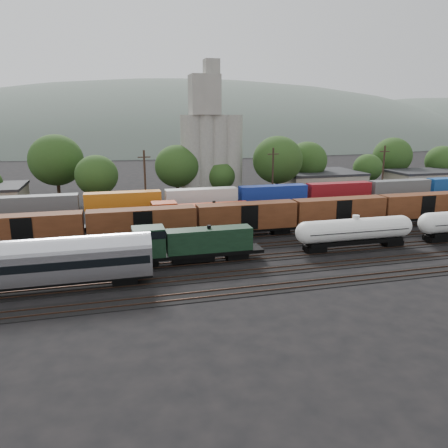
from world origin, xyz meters
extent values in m
plane|color=black|center=(0.00, 0.00, 0.00)|extent=(600.00, 600.00, 0.00)
cube|color=black|center=(0.00, -15.00, 0.04)|extent=(180.00, 3.20, 0.08)
cube|color=#382319|center=(0.00, -15.72, 0.12)|extent=(180.00, 0.08, 0.16)
cube|color=#382319|center=(0.00, -14.28, 0.12)|extent=(180.00, 0.08, 0.16)
cube|color=black|center=(0.00, -10.00, 0.04)|extent=(180.00, 3.20, 0.08)
cube|color=#382319|center=(0.00, -10.72, 0.12)|extent=(180.00, 0.08, 0.16)
cube|color=#382319|center=(0.00, -9.28, 0.12)|extent=(180.00, 0.08, 0.16)
cube|color=black|center=(0.00, -5.00, 0.04)|extent=(180.00, 3.20, 0.08)
cube|color=#382319|center=(0.00, -5.72, 0.12)|extent=(180.00, 0.08, 0.16)
cube|color=#382319|center=(0.00, -4.28, 0.12)|extent=(180.00, 0.08, 0.16)
cube|color=black|center=(0.00, 0.00, 0.04)|extent=(180.00, 3.20, 0.08)
cube|color=#382319|center=(0.00, -0.72, 0.12)|extent=(180.00, 0.08, 0.16)
cube|color=#382319|center=(0.00, 0.72, 0.12)|extent=(180.00, 0.08, 0.16)
cube|color=black|center=(0.00, 5.00, 0.04)|extent=(180.00, 3.20, 0.08)
cube|color=#382319|center=(0.00, 4.28, 0.12)|extent=(180.00, 0.08, 0.16)
cube|color=#382319|center=(0.00, 5.72, 0.12)|extent=(180.00, 0.08, 0.16)
cube|color=black|center=(0.00, 10.00, 0.04)|extent=(180.00, 3.20, 0.08)
cube|color=#382319|center=(0.00, 9.28, 0.12)|extent=(180.00, 0.08, 0.16)
cube|color=#382319|center=(0.00, 10.72, 0.12)|extent=(180.00, 0.08, 0.16)
cube|color=black|center=(0.00, 15.00, 0.04)|extent=(180.00, 3.20, 0.08)
cube|color=#382319|center=(0.00, 14.28, 0.12)|extent=(180.00, 0.08, 0.16)
cube|color=#382319|center=(0.00, 15.72, 0.12)|extent=(180.00, 0.08, 0.16)
cube|color=black|center=(-8.83, -5.00, 1.34)|extent=(17.64, 3.01, 0.42)
cube|color=black|center=(-8.83, -5.00, 0.87)|extent=(5.19, 2.28, 0.83)
cube|color=black|center=(-6.72, -5.00, 2.95)|extent=(10.58, 2.49, 2.80)
cube|color=black|center=(-14.12, -5.00, 3.26)|extent=(3.74, 3.01, 3.42)
cube|color=black|center=(-14.12, -5.00, 4.35)|extent=(3.84, 3.11, 0.93)
cube|color=black|center=(-16.59, -5.00, 2.48)|extent=(1.66, 2.49, 1.87)
cylinder|color=black|center=(-6.72, -5.00, 4.51)|extent=(0.52, 0.52, 0.52)
cube|color=black|center=(-14.48, -5.00, 0.67)|extent=(2.70, 2.08, 0.73)
cube|color=black|center=(-3.19, -5.00, 0.67)|extent=(2.70, 2.08, 0.73)
cylinder|color=white|center=(13.53, -5.00, 2.90)|extent=(14.32, 2.95, 2.95)
sphere|color=white|center=(6.37, -5.00, 2.90)|extent=(2.95, 2.95, 2.95)
sphere|color=white|center=(20.69, -5.00, 2.90)|extent=(2.95, 2.95, 2.95)
cylinder|color=white|center=(13.53, -5.00, 4.57)|extent=(0.92, 0.92, 0.51)
cube|color=black|center=(13.53, -5.00, 2.90)|extent=(14.65, 3.09, 0.08)
cube|color=black|center=(13.53, -5.00, 1.27)|extent=(13.84, 2.24, 0.51)
cube|color=black|center=(7.67, -5.00, 0.66)|extent=(2.64, 2.03, 0.71)
cube|color=black|center=(19.39, -5.00, 0.66)|extent=(2.64, 2.03, 0.71)
sphere|color=white|center=(25.30, -5.00, 2.96)|extent=(3.02, 3.02, 3.02)
cube|color=black|center=(26.64, -5.00, 0.67)|extent=(2.71, 2.08, 0.73)
cube|color=silver|center=(-26.44, -10.00, 2.82)|extent=(24.21, 2.93, 3.03)
cylinder|color=silver|center=(-26.44, -10.00, 4.34)|extent=(24.21, 2.93, 2.93)
cube|color=black|center=(-26.44, -10.00, 3.19)|extent=(23.72, 2.99, 0.85)
cube|color=black|center=(-26.44, -10.00, 1.21)|extent=(24.21, 2.62, 0.40)
cube|color=black|center=(-17.24, -10.00, 0.65)|extent=(2.62, 2.02, 0.71)
cube|color=black|center=(-4.69, 10.00, 1.34)|extent=(18.72, 3.02, 0.42)
cube|color=black|center=(-4.69, 10.00, 0.88)|extent=(5.20, 2.29, 0.83)
cube|color=#BC3310|center=(-2.44, 10.00, 2.96)|extent=(11.23, 2.50, 2.81)
cube|color=#BC3310|center=(-10.30, 10.00, 3.27)|extent=(3.74, 3.02, 3.43)
cube|color=black|center=(-10.30, 10.00, 4.36)|extent=(3.85, 3.12, 0.94)
cube|color=#BC3310|center=(-12.92, 10.00, 2.49)|extent=(1.66, 2.50, 1.87)
cylinder|color=black|center=(-2.44, 10.00, 4.52)|extent=(0.52, 0.52, 0.52)
cube|color=black|center=(-10.68, 10.00, 0.67)|extent=(2.70, 2.08, 0.73)
cube|color=black|center=(1.31, 10.00, 0.67)|extent=(2.70, 2.08, 0.73)
cube|color=black|center=(-29.44, 5.00, 1.20)|extent=(15.00, 2.60, 0.40)
cube|color=#4F2613|center=(-29.44, 5.00, 3.30)|extent=(15.00, 2.90, 3.80)
cube|color=black|center=(-14.04, 5.00, 1.20)|extent=(15.00, 2.60, 0.40)
cube|color=#4F2613|center=(-14.04, 5.00, 3.30)|extent=(15.00, 2.90, 3.80)
cube|color=black|center=(1.36, 5.00, 1.20)|extent=(15.00, 2.60, 0.40)
cube|color=#4F2613|center=(1.36, 5.00, 3.30)|extent=(15.00, 2.90, 3.80)
cube|color=black|center=(16.76, 5.00, 1.20)|extent=(15.00, 2.60, 0.40)
cube|color=#4F2613|center=(16.76, 5.00, 3.30)|extent=(15.00, 2.90, 3.80)
cube|color=black|center=(32.16, 5.00, 1.20)|extent=(15.00, 2.60, 0.40)
cube|color=#4F2613|center=(32.16, 5.00, 3.30)|extent=(15.00, 2.90, 3.80)
cube|color=black|center=(0.00, 15.00, 0.50)|extent=(160.00, 2.60, 0.60)
cube|color=#BC5213|center=(-28.99, 15.00, 2.10)|extent=(12.00, 2.40, 2.60)
cube|color=#4D4F51|center=(-28.99, 15.00, 4.70)|extent=(12.00, 2.40, 2.60)
cube|color=#58595D|center=(-16.19, 15.00, 2.10)|extent=(12.00, 2.40, 2.60)
cube|color=#BF6413|center=(-16.19, 15.00, 4.70)|extent=(12.00, 2.40, 2.60)
cube|color=#40170F|center=(-3.39, 15.00, 2.10)|extent=(12.00, 2.40, 2.60)
cube|color=silver|center=(-3.39, 15.00, 4.70)|extent=(12.00, 2.40, 2.60)
cube|color=silver|center=(9.41, 15.00, 2.10)|extent=(12.00, 2.40, 2.60)
cube|color=navy|center=(9.41, 15.00, 4.70)|extent=(12.00, 2.40, 2.60)
cube|color=#4C1811|center=(22.21, 15.00, 2.10)|extent=(12.00, 2.40, 2.60)
cube|color=maroon|center=(22.21, 15.00, 4.70)|extent=(12.00, 2.40, 2.60)
cube|color=silver|center=(35.01, 15.00, 2.10)|extent=(12.00, 2.40, 2.60)
cube|color=#545759|center=(35.01, 15.00, 4.70)|extent=(12.00, 2.40, 2.60)
cylinder|color=gray|center=(-1.00, 36.00, 9.00)|extent=(4.40, 4.40, 18.00)
cylinder|color=gray|center=(2.00, 36.00, 9.00)|extent=(4.40, 4.40, 18.00)
cylinder|color=gray|center=(5.00, 36.00, 9.00)|extent=(4.40, 4.40, 18.00)
cylinder|color=gray|center=(8.00, 36.00, 9.00)|extent=(4.40, 4.40, 18.00)
cube|color=gray|center=(2.00, 36.00, 22.00)|extent=(6.00, 5.00, 8.00)
cube|color=gray|center=(3.50, 36.00, 27.00)|extent=(3.00, 3.00, 4.00)
cube|color=#9E937F|center=(30.00, 38.00, 2.30)|extent=(18.00, 14.00, 4.60)
cube|color=#232326|center=(30.00, 38.00, 4.85)|extent=(18.36, 14.28, 0.50)
cube|color=#9E937F|center=(55.00, 33.00, 2.30)|extent=(16.00, 10.00, 4.60)
cube|color=#232326|center=(55.00, 33.00, 4.85)|extent=(16.32, 10.20, 0.50)
cylinder|color=black|center=(-28.44, 41.09, 2.04)|extent=(0.70, 0.70, 4.09)
ellipsoid|color=#28471A|center=(-28.44, 41.09, 8.90)|extent=(11.09, 11.09, 10.51)
cylinder|color=black|center=(-20.40, 32.22, 1.52)|extent=(0.70, 0.70, 3.04)
ellipsoid|color=#28471A|center=(-20.40, 32.22, 6.62)|extent=(8.24, 8.24, 7.81)
cylinder|color=black|center=(-4.07, 36.04, 1.72)|extent=(0.70, 0.70, 3.45)
ellipsoid|color=#28471A|center=(-4.07, 36.04, 7.51)|extent=(9.36, 9.36, 8.87)
cylinder|color=black|center=(5.18, 35.34, 1.19)|extent=(0.70, 0.70, 2.38)
ellipsoid|color=#28471A|center=(5.18, 35.34, 5.19)|extent=(6.46, 6.46, 6.12)
cylinder|color=black|center=(17.16, 32.54, 1.98)|extent=(0.70, 0.70, 3.95)
ellipsoid|color=#28471A|center=(17.16, 32.54, 8.61)|extent=(10.73, 10.73, 10.16)
cylinder|color=black|center=(27.56, 39.72, 1.72)|extent=(0.70, 0.70, 3.45)
ellipsoid|color=#28471A|center=(27.56, 39.72, 7.51)|extent=(9.36, 9.36, 8.87)
cylinder|color=black|center=(42.43, 37.32, 1.29)|extent=(0.70, 0.70, 2.57)
ellipsoid|color=#28471A|center=(42.43, 37.32, 5.61)|extent=(6.99, 6.99, 6.62)
cylinder|color=black|center=(52.41, 42.00, 1.80)|extent=(0.70, 0.70, 3.60)
ellipsoid|color=#28471A|center=(52.41, 42.00, 7.85)|extent=(9.78, 9.78, 9.26)
cylinder|color=black|center=(64.63, 38.61, 1.50)|extent=(0.70, 0.70, 3.01)
ellipsoid|color=#28471A|center=(64.63, 38.61, 6.55)|extent=(8.16, 8.16, 7.73)
cylinder|color=black|center=(-12.00, 22.00, 6.00)|extent=(0.36, 0.36, 12.00)
cube|color=black|center=(-12.00, 22.00, 10.80)|extent=(2.20, 0.18, 0.18)
cylinder|color=black|center=(12.00, 22.00, 6.00)|extent=(0.36, 0.36, 12.00)
cube|color=black|center=(12.00, 22.00, 10.80)|extent=(2.20, 0.18, 0.18)
cylinder|color=black|center=(36.00, 22.00, 6.00)|extent=(0.36, 0.36, 12.00)
cube|color=black|center=(36.00, 22.00, 10.80)|extent=(2.20, 0.18, 0.18)
ellipsoid|color=#59665B|center=(40.00, 260.00, -22.75)|extent=(520.00, 286.00, 130.00)
ellipsoid|color=#59665B|center=(260.00, 260.00, -17.50)|extent=(400.00, 220.00, 100.00)
camera|label=1|loc=(-18.34, -55.45, 17.75)|focal=35.00mm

